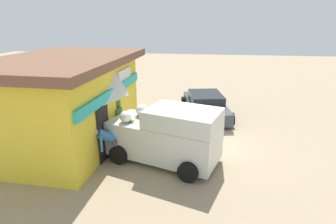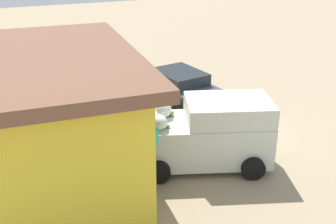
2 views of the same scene
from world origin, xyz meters
The scene contains 8 objects.
ground_plane centered at (0.00, 0.00, 0.00)m, with size 60.00×60.00×0.00m, color #9E896B.
storefront_bar centered at (-0.45, 5.22, 1.80)m, with size 7.23×4.93×3.50m.
delivery_van centered at (-1.47, 1.08, 1.01)m, with size 3.01×4.73×2.94m.
parked_sedan centered at (3.53, -0.25, 0.58)m, with size 4.58×2.81×1.21m.
vendor_standing centered at (-0.09, 3.26, 1.00)m, with size 0.57×0.38×1.73m.
customer_bending centered at (-1.91, 3.13, 0.87)m, with size 0.78×0.78×1.37m.
unloaded_banana_pile centered at (-0.52, 4.10, 0.22)m, with size 0.94×0.86×0.47m.
paint_bucket centered at (1.37, 2.58, 0.16)m, with size 0.31×0.31×0.31m, color blue.
Camera 1 is at (-10.12, -0.16, 4.84)m, focal length 29.01 mm.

